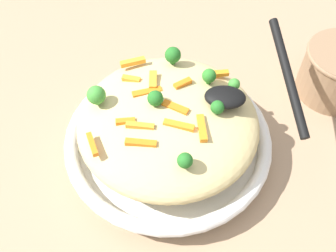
{
  "coord_description": "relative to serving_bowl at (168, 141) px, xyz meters",
  "views": [
    {
      "loc": [
        0.03,
        -0.33,
        0.5
      ],
      "look_at": [
        0.0,
        0.0,
        0.06
      ],
      "focal_mm": 41.39,
      "sensor_mm": 36.0,
      "label": 1
    }
  ],
  "objects": [
    {
      "name": "ground_plane",
      "position": [
        0.0,
        0.0,
        -0.02
      ],
      "size": [
        2.4,
        2.4,
        0.0
      ],
      "primitive_type": "plane",
      "color": "#9E7F60"
    },
    {
      "name": "serving_bowl",
      "position": [
        0.0,
        0.0,
        0.0
      ],
      "size": [
        0.31,
        0.31,
        0.04
      ],
      "color": "white",
      "rests_on": "ground_plane"
    },
    {
      "name": "pasta_mound",
      "position": [
        0.0,
        0.0,
        0.05
      ],
      "size": [
        0.26,
        0.25,
        0.07
      ],
      "primitive_type": "ellipsoid",
      "color": "#D1BA7A",
      "rests_on": "serving_bowl"
    },
    {
      "name": "carrot_piece_0",
      "position": [
        0.07,
        0.07,
        0.08
      ],
      "size": [
        0.03,
        0.01,
        0.01
      ],
      "primitive_type": "cube",
      "rotation": [
        0.0,
        0.0,
        0.2
      ],
      "color": "orange",
      "rests_on": "pasta_mound"
    },
    {
      "name": "carrot_piece_1",
      "position": [
        -0.03,
        -0.03,
        0.08
      ],
      "size": [
        0.04,
        0.01,
        0.01
      ],
      "primitive_type": "cube",
      "rotation": [
        0.0,
        0.0,
        3.09
      ],
      "color": "orange",
      "rests_on": "pasta_mound"
    },
    {
      "name": "carrot_piece_2",
      "position": [
        0.01,
        0.0,
        0.08
      ],
      "size": [
        0.04,
        0.02,
        0.01
      ],
      "primitive_type": "cube",
      "rotation": [
        0.0,
        0.0,
        5.88
      ],
      "color": "orange",
      "rests_on": "pasta_mound"
    },
    {
      "name": "carrot_piece_3",
      "position": [
        -0.06,
        0.05,
        0.08
      ],
      "size": [
        0.03,
        0.01,
        0.01
      ],
      "primitive_type": "cube",
      "rotation": [
        0.0,
        0.0,
        2.99
      ],
      "color": "orange",
      "rests_on": "pasta_mound"
    },
    {
      "name": "carrot_piece_4",
      "position": [
        -0.03,
        0.03,
        0.08
      ],
      "size": [
        0.04,
        0.02,
        0.01
      ],
      "primitive_type": "cube",
      "rotation": [
        0.0,
        0.0,
        3.48
      ],
      "color": "orange",
      "rests_on": "pasta_mound"
    },
    {
      "name": "carrot_piece_5",
      "position": [
        -0.03,
        0.05,
        0.08
      ],
      "size": [
        0.01,
        0.03,
        0.01
      ],
      "primitive_type": "cube",
      "rotation": [
        0.0,
        0.0,
        1.65
      ],
      "color": "orange",
      "rests_on": "pasta_mound"
    },
    {
      "name": "carrot_piece_6",
      "position": [
        -0.06,
        0.09,
        0.08
      ],
      "size": [
        0.04,
        0.02,
        0.01
      ],
      "primitive_type": "cube",
      "rotation": [
        0.0,
        0.0,
        3.54
      ],
      "color": "orange",
      "rests_on": "pasta_mound"
    },
    {
      "name": "carrot_piece_7",
      "position": [
        0.05,
        -0.03,
        0.08
      ],
      "size": [
        0.02,
        0.04,
        0.01
      ],
      "primitive_type": "cube",
      "rotation": [
        0.0,
        0.0,
        1.73
      ],
      "color": "orange",
      "rests_on": "pasta_mound"
    },
    {
      "name": "carrot_piece_8",
      "position": [
        0.02,
        -0.03,
        0.08
      ],
      "size": [
        0.04,
        0.02,
        0.01
      ],
      "primitive_type": "cube",
      "rotation": [
        0.0,
        0.0,
        6.09
      ],
      "color": "orange",
      "rests_on": "pasta_mound"
    },
    {
      "name": "carrot_piece_9",
      "position": [
        0.02,
        0.04,
        0.08
      ],
      "size": [
        0.03,
        0.02,
        0.01
      ],
      "primitive_type": "cube",
      "rotation": [
        0.0,
        0.0,
        3.78
      ],
      "color": "orange",
      "rests_on": "pasta_mound"
    },
    {
      "name": "carrot_piece_10",
      "position": [
        -0.09,
        -0.06,
        0.08
      ],
      "size": [
        0.02,
        0.03,
        0.01
      ],
      "primitive_type": "cube",
      "rotation": [
        0.0,
        0.0,
        2.02
      ],
      "color": "orange",
      "rests_on": "pasta_mound"
    },
    {
      "name": "carrot_piece_11",
      "position": [
        -0.03,
        -0.06,
        0.08
      ],
      "size": [
        0.04,
        0.01,
        0.01
      ],
      "primitive_type": "cube",
      "rotation": [
        0.0,
        0.0,
        6.25
      ],
      "color": "orange",
      "rests_on": "pasta_mound"
    },
    {
      "name": "carrot_piece_12",
      "position": [
        -0.05,
        -0.03,
        0.08
      ],
      "size": [
        0.03,
        0.01,
        0.01
      ],
      "primitive_type": "cube",
      "rotation": [
        0.0,
        0.0,
        3.31
      ],
      "color": "orange",
      "rests_on": "pasta_mound"
    },
    {
      "name": "broccoli_floret_0",
      "position": [
        0.07,
        -0.0,
        0.09
      ],
      "size": [
        0.02,
        0.02,
        0.02
      ],
      "color": "#205B1C",
      "rests_on": "pasta_mound"
    },
    {
      "name": "broccoli_floret_1",
      "position": [
        0.03,
        -0.09,
        0.08
      ],
      "size": [
        0.02,
        0.02,
        0.02
      ],
      "color": "#205B1C",
      "rests_on": "pasta_mound"
    },
    {
      "name": "broccoli_floret_2",
      "position": [
        0.05,
        0.06,
        0.09
      ],
      "size": [
        0.02,
        0.02,
        0.03
      ],
      "color": "#296820",
      "rests_on": "pasta_mound"
    },
    {
      "name": "broccoli_floret_3",
      "position": [
        -0.0,
        0.09,
        0.09
      ],
      "size": [
        0.02,
        0.02,
        0.03
      ],
      "color": "#205B1C",
      "rests_on": "pasta_mound"
    },
    {
      "name": "broccoli_floret_4",
      "position": [
        0.09,
        0.05,
        0.08
      ],
      "size": [
        0.02,
        0.02,
        0.02
      ],
      "color": "#377928",
      "rests_on": "pasta_mound"
    },
    {
      "name": "broccoli_floret_5",
      "position": [
        -0.1,
        0.01,
        0.09
      ],
      "size": [
        0.03,
        0.03,
        0.03
      ],
      "color": "#377928",
      "rests_on": "pasta_mound"
    },
    {
      "name": "broccoli_floret_6",
      "position": [
        -0.02,
        0.01,
        0.09
      ],
      "size": [
        0.02,
        0.02,
        0.02
      ],
      "color": "#205B1C",
      "rests_on": "pasta_mound"
    },
    {
      "name": "serving_spoon",
      "position": [
        0.11,
        0.03,
        0.1
      ],
      "size": [
        0.13,
        0.17,
        0.07
      ],
      "color": "black",
      "rests_on": "pasta_mound"
    }
  ]
}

